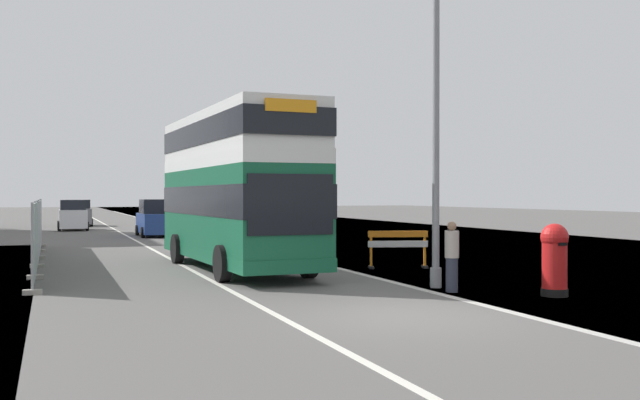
{
  "coord_description": "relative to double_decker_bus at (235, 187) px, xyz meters",
  "views": [
    {
      "loc": [
        -6.42,
        -12.8,
        2.33
      ],
      "look_at": [
        0.61,
        6.43,
        2.2
      ],
      "focal_mm": 41.48,
      "sensor_mm": 36.0,
      "label": 1
    }
  ],
  "objects": [
    {
      "name": "ground",
      "position": [
        1.53,
        -9.79,
        -2.64
      ],
      "size": [
        140.0,
        280.0,
        0.1
      ],
      "color": "#565451"
    },
    {
      "name": "double_decker_bus",
      "position": [
        0.0,
        0.0,
        0.0
      ],
      "size": [
        3.09,
        10.28,
        4.88
      ],
      "color": "#145638",
      "rests_on": "ground"
    },
    {
      "name": "lamppost_foreground",
      "position": [
        3.69,
        -6.19,
        2.0
      ],
      "size": [
        0.29,
        0.7,
        9.67
      ],
      "color": "gray",
      "rests_on": "ground"
    },
    {
      "name": "red_pillar_postbox",
      "position": [
        5.49,
        -8.54,
        -1.67
      ],
      "size": [
        0.64,
        0.64,
        1.68
      ],
      "color": "black",
      "rests_on": "ground"
    },
    {
      "name": "roadworks_barrier",
      "position": [
        4.97,
        -1.43,
        -1.82
      ],
      "size": [
        1.92,
        0.94,
        1.2
      ],
      "color": "orange",
      "rests_on": "ground"
    },
    {
      "name": "construction_site_fence",
      "position": [
        -5.85,
        4.37,
        -1.56
      ],
      "size": [
        0.44,
        17.2,
        2.16
      ],
      "color": "#A8AAAD",
      "rests_on": "ground"
    },
    {
      "name": "car_oncoming_near",
      "position": [
        0.23,
        19.91,
        -1.62
      ],
      "size": [
        2.05,
        4.32,
        2.1
      ],
      "color": "navy",
      "rests_on": "ground"
    },
    {
      "name": "car_receding_mid",
      "position": [
        -4.04,
        29.23,
        -1.64
      ],
      "size": [
        1.93,
        4.11,
        2.02
      ],
      "color": "silver",
      "rests_on": "ground"
    },
    {
      "name": "car_receding_far",
      "position": [
        -3.46,
        36.27,
        -1.65
      ],
      "size": [
        2.0,
        4.38,
        1.99
      ],
      "color": "slate",
      "rests_on": "ground"
    },
    {
      "name": "pedestrian_at_kerb",
      "position": [
        3.63,
        -7.09,
        -1.74
      ],
      "size": [
        0.34,
        0.34,
        1.7
      ],
      "color": "#2D3342",
      "rests_on": "ground"
    }
  ]
}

